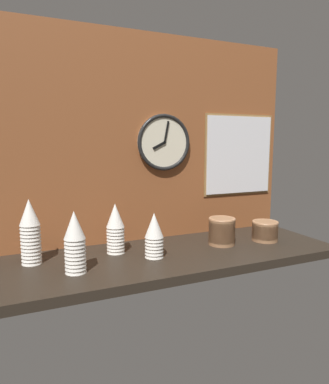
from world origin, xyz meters
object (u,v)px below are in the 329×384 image
at_px(cup_stack_center_left, 115,228).
at_px(wall_clock, 164,142).
at_px(cup_stack_far_left, 30,232).
at_px(cup_stack_left, 75,242).
at_px(bowl_stack_far_right, 265,230).
at_px(cup_stack_center, 154,235).
at_px(bowl_stack_right, 222,231).
at_px(menu_board, 239,155).

bearing_deg(cup_stack_center_left, wall_clock, 24.81).
relative_size(cup_stack_center_left, cup_stack_far_left, 0.84).
bearing_deg(cup_stack_left, cup_stack_center_left, 39.90).
bearing_deg(cup_stack_center_left, bowl_stack_far_right, -8.62).
distance_m(cup_stack_center, wall_clock, 0.52).
xyz_separation_m(cup_stack_far_left, bowl_stack_far_right, (1.13, -0.12, -0.08)).
bearing_deg(bowl_stack_far_right, bowl_stack_right, 172.43).
height_order(bowl_stack_right, wall_clock, wall_clock).
xyz_separation_m(cup_stack_center_left, cup_stack_left, (-0.21, -0.18, 0.01)).
distance_m(cup_stack_far_left, menu_board, 1.19).
height_order(cup_stack_center_left, bowl_stack_right, cup_stack_center_left).
distance_m(cup_stack_center_left, wall_clock, 0.52).
xyz_separation_m(cup_stack_center_left, bowl_stack_right, (0.52, -0.08, -0.05)).
bearing_deg(cup_stack_center, bowl_stack_right, 6.77).
height_order(cup_stack_center_left, cup_stack_far_left, cup_stack_far_left).
distance_m(cup_stack_left, menu_board, 1.09).
bearing_deg(cup_stack_left, menu_board, 18.21).
height_order(wall_clock, menu_board, menu_board).
distance_m(cup_stack_far_left, bowl_stack_right, 0.90).
height_order(cup_stack_center_left, bowl_stack_far_right, cup_stack_center_left).
xyz_separation_m(bowl_stack_far_right, wall_clock, (-0.46, 0.26, 0.45)).
bearing_deg(cup_stack_center_left, menu_board, 10.87).
bearing_deg(cup_stack_center_left, cup_stack_center, -42.59).
distance_m(wall_clock, menu_board, 0.48).
distance_m(cup_stack_center, cup_stack_left, 0.36).
relative_size(cup_stack_far_left, wall_clock, 0.95).
height_order(cup_stack_center, menu_board, menu_board).
distance_m(bowl_stack_right, menu_board, 0.50).
bearing_deg(bowl_stack_right, cup_stack_far_left, 174.54).
relative_size(cup_stack_left, bowl_stack_right, 1.82).
relative_size(cup_stack_center, menu_board, 0.44).
xyz_separation_m(cup_stack_left, menu_board, (0.99, 0.33, 0.31)).
bearing_deg(cup_stack_center, menu_board, 23.59).
height_order(cup_stack_left, bowl_stack_far_right, cup_stack_left).
relative_size(bowl_stack_far_right, menu_board, 0.29).
bearing_deg(bowl_stack_right, menu_board, 42.37).
xyz_separation_m(bowl_stack_far_right, menu_board, (0.01, 0.27, 0.38)).
bearing_deg(wall_clock, cup_stack_center_left, -155.19).
bearing_deg(cup_stack_far_left, cup_stack_left, -48.87).
bearing_deg(cup_stack_center, bowl_stack_far_right, 1.19).
relative_size(bowl_stack_far_right, wall_clock, 0.46).
height_order(cup_stack_center, wall_clock, wall_clock).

